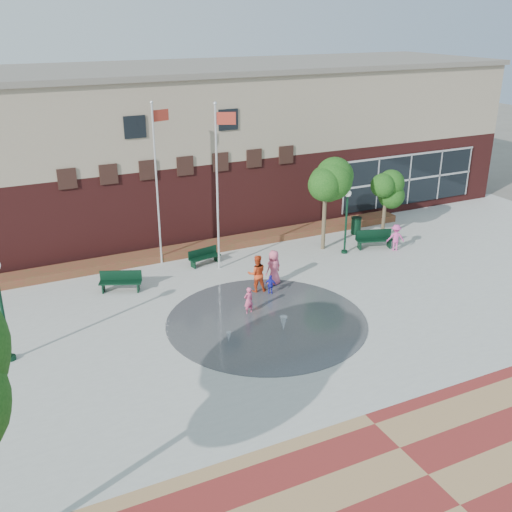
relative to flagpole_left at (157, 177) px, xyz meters
name	(u,v)px	position (x,y,z in m)	size (l,w,h in m)	color
ground	(302,356)	(1.96, -11.01, -4.57)	(120.00, 120.00, 0.00)	#666056
plaza_concrete	(256,312)	(1.96, -7.01, -4.56)	(46.00, 18.00, 0.01)	#A8A8A0
paver_band	(428,475)	(1.96, -18.01, -4.56)	(46.00, 6.00, 0.01)	maroon
splash_pad	(266,321)	(1.96, -8.01, -4.56)	(8.40, 8.40, 0.01)	#383A3D
library_building	(156,147)	(1.96, 6.47, 0.08)	(44.40, 10.40, 9.20)	#541D1C
flower_bed	(194,253)	(1.96, 0.59, -4.57)	(26.00, 1.20, 0.40)	maroon
flagpole_left	(157,177)	(0.00, 0.00, 0.00)	(0.94, 0.30, 8.20)	silver
flagpole_right	(218,180)	(2.40, -1.96, 0.05)	(0.95, 0.46, 8.26)	silver
lamp_left	(0,300)	(-7.95, -6.52, -2.06)	(0.43, 0.43, 4.03)	black
lamp_right	(347,214)	(9.22, -2.97, -2.38)	(0.37, 0.37, 3.52)	black
bench_left	(121,285)	(-2.77, -2.45, -4.26)	(1.98, 1.24, 0.97)	black
bench_mid	(205,260)	(1.88, -1.18, -4.29)	(1.75, 0.79, 0.85)	black
bench_right	(374,243)	(11.07, -3.09, -4.24)	(2.10, 1.13, 1.02)	black
trash_can	(356,226)	(11.51, -0.71, -4.06)	(0.61, 0.61, 1.01)	black
tree_mid	(326,182)	(8.50, -1.94, -0.80)	(3.07, 3.07, 5.18)	#4B3D2B
tree_small_right	(386,191)	(12.54, -1.90, -1.81)	(2.21, 2.21, 3.77)	#4B3D2B
water_jet_a	(283,331)	(2.23, -9.02, -4.57)	(0.31, 0.31, 0.61)	white
water_jet_b	(229,343)	(-0.14, -8.91, -4.57)	(0.19, 0.19, 0.43)	white
child_splash	(249,301)	(1.61, -7.01, -3.95)	(0.45, 0.29, 1.23)	#E54F7C
adult_red	(257,274)	(2.89, -5.20, -3.67)	(0.88, 0.68, 1.80)	#D3421B
adult_pink	(274,268)	(3.94, -4.86, -3.71)	(0.84, 0.55, 1.72)	#DE5A78
child_blue	(271,285)	(3.32, -5.75, -4.09)	(0.56, 0.23, 0.95)	#2124BB
person_bench	(396,238)	(11.91, -3.82, -3.83)	(0.95, 0.55, 1.47)	#D14395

